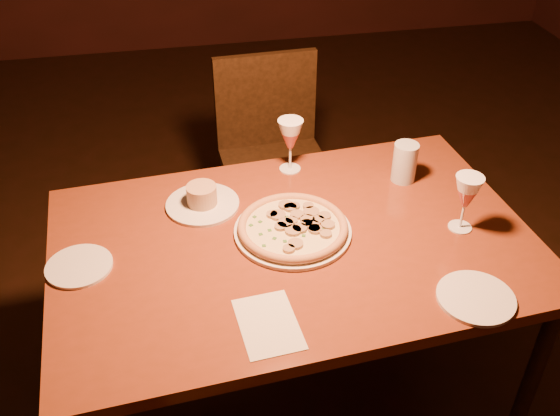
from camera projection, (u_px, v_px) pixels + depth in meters
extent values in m
plane|color=black|center=(270.00, 412.00, 2.23)|extent=(7.00, 7.00, 0.00)
cube|color=maroon|center=(294.00, 245.00, 1.84)|extent=(1.46, 1.00, 0.04)
cylinder|color=black|center=(90.00, 288.00, 2.24)|extent=(0.05, 0.05, 0.71)
cylinder|color=black|center=(530.00, 383.00, 1.90)|extent=(0.05, 0.05, 0.71)
cylinder|color=black|center=(418.00, 230.00, 2.51)|extent=(0.05, 0.05, 0.71)
cube|color=black|center=(277.00, 170.00, 2.65)|extent=(0.46, 0.46, 0.04)
cube|color=black|center=(266.00, 100.00, 2.68)|extent=(0.44, 0.05, 0.42)
cylinder|color=black|center=(246.00, 247.00, 2.63)|extent=(0.04, 0.04, 0.45)
cylinder|color=black|center=(231.00, 199.00, 2.90)|extent=(0.04, 0.04, 0.45)
cylinder|color=black|center=(327.00, 234.00, 2.69)|extent=(0.04, 0.04, 0.45)
cylinder|color=black|center=(305.00, 189.00, 2.97)|extent=(0.04, 0.04, 0.45)
cylinder|color=silver|center=(293.00, 231.00, 1.85)|extent=(0.35, 0.35, 0.01)
cylinder|color=beige|center=(293.00, 228.00, 1.85)|extent=(0.32, 0.32, 0.01)
torus|color=tan|center=(293.00, 226.00, 1.84)|extent=(0.33, 0.33, 0.03)
cylinder|color=silver|center=(203.00, 204.00, 1.97)|extent=(0.23, 0.23, 0.01)
cylinder|color=tan|center=(202.00, 195.00, 1.94)|extent=(0.09, 0.09, 0.06)
cylinder|color=silver|center=(405.00, 162.00, 2.05)|extent=(0.08, 0.08, 0.13)
cylinder|color=silver|center=(79.00, 266.00, 1.73)|extent=(0.18, 0.18, 0.01)
cylinder|color=silver|center=(476.00, 298.00, 1.63)|extent=(0.21, 0.21, 0.01)
cube|color=beige|center=(268.00, 324.00, 1.56)|extent=(0.16, 0.22, 0.00)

